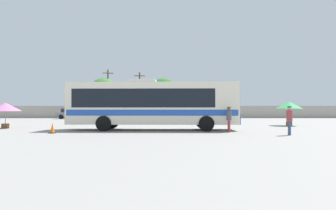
{
  "coord_description": "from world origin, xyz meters",
  "views": [
    {
      "loc": [
        0.57,
        -20.68,
        1.53
      ],
      "look_at": [
        0.48,
        0.41,
        1.79
      ],
      "focal_mm": 30.24,
      "sensor_mm": 36.0,
      "label": 1
    }
  ],
  "objects_px": {
    "parked_car_second_black": "(111,114)",
    "traffic_cone_on_apron": "(54,128)",
    "parked_car_leftmost_grey": "(73,113)",
    "utility_pole_near": "(141,94)",
    "utility_pole_far": "(109,92)",
    "vendor_umbrella_near_gate_green": "(290,105)",
    "attendant_by_bus_door": "(230,118)",
    "coach_bus_cream_blue": "(152,103)",
    "roadside_tree_left": "(105,89)",
    "passenger_waiting_on_apron": "(291,119)",
    "parked_car_third_silver": "(152,114)",
    "parked_car_rightmost_maroon": "(198,114)",
    "roadside_tree_midleft": "(165,91)",
    "vendor_umbrella_secondary_pink": "(7,107)"
  },
  "relations": [
    {
      "from": "vendor_umbrella_near_gate_green",
      "to": "passenger_waiting_on_apron",
      "type": "bearing_deg",
      "value": -113.08
    },
    {
      "from": "attendant_by_bus_door",
      "to": "coach_bus_cream_blue",
      "type": "bearing_deg",
      "value": 158.72
    },
    {
      "from": "parked_car_leftmost_grey",
      "to": "parked_car_third_silver",
      "type": "height_order",
      "value": "parked_car_leftmost_grey"
    },
    {
      "from": "parked_car_leftmost_grey",
      "to": "utility_pole_far",
      "type": "height_order",
      "value": "utility_pole_far"
    },
    {
      "from": "parked_car_leftmost_grey",
      "to": "roadside_tree_left",
      "type": "xyz_separation_m",
      "value": [
        2.89,
        7.77,
        4.16
      ]
    },
    {
      "from": "parked_car_leftmost_grey",
      "to": "parked_car_second_black",
      "type": "bearing_deg",
      "value": -4.96
    },
    {
      "from": "vendor_umbrella_near_gate_green",
      "to": "parked_car_second_black",
      "type": "bearing_deg",
      "value": 140.01
    },
    {
      "from": "vendor_umbrella_near_gate_green",
      "to": "roadside_tree_midleft",
      "type": "bearing_deg",
      "value": 113.92
    },
    {
      "from": "parked_car_third_silver",
      "to": "roadside_tree_midleft",
      "type": "bearing_deg",
      "value": 80.82
    },
    {
      "from": "parked_car_leftmost_grey",
      "to": "roadside_tree_left",
      "type": "bearing_deg",
      "value": 69.59
    },
    {
      "from": "vendor_umbrella_near_gate_green",
      "to": "parked_car_leftmost_grey",
      "type": "height_order",
      "value": "vendor_umbrella_near_gate_green"
    },
    {
      "from": "attendant_by_bus_door",
      "to": "traffic_cone_on_apron",
      "type": "height_order",
      "value": "attendant_by_bus_door"
    },
    {
      "from": "vendor_umbrella_near_gate_green",
      "to": "utility_pole_near",
      "type": "relative_size",
      "value": 0.29
    },
    {
      "from": "utility_pole_far",
      "to": "roadside_tree_midleft",
      "type": "height_order",
      "value": "utility_pole_far"
    },
    {
      "from": "vendor_umbrella_secondary_pink",
      "to": "roadside_tree_left",
      "type": "xyz_separation_m",
      "value": [
        1.22,
        27.88,
        3.35
      ]
    },
    {
      "from": "coach_bus_cream_blue",
      "to": "roadside_tree_midleft",
      "type": "bearing_deg",
      "value": 89.35
    },
    {
      "from": "parked_car_second_black",
      "to": "traffic_cone_on_apron",
      "type": "xyz_separation_m",
      "value": [
        1.48,
        -24.06,
        -0.45
      ]
    },
    {
      "from": "parked_car_leftmost_grey",
      "to": "utility_pole_far",
      "type": "distance_m",
      "value": 9.26
    },
    {
      "from": "utility_pole_near",
      "to": "roadside_tree_left",
      "type": "relative_size",
      "value": 1.12
    },
    {
      "from": "parked_car_second_black",
      "to": "roadside_tree_left",
      "type": "distance_m",
      "value": 9.68
    },
    {
      "from": "attendant_by_bus_door",
      "to": "parked_car_second_black",
      "type": "height_order",
      "value": "attendant_by_bus_door"
    },
    {
      "from": "traffic_cone_on_apron",
      "to": "attendant_by_bus_door",
      "type": "bearing_deg",
      "value": 3.78
    },
    {
      "from": "parked_car_second_black",
      "to": "traffic_cone_on_apron",
      "type": "relative_size",
      "value": 6.72
    },
    {
      "from": "utility_pole_far",
      "to": "attendant_by_bus_door",
      "type": "bearing_deg",
      "value": -65.26
    },
    {
      "from": "attendant_by_bus_door",
      "to": "passenger_waiting_on_apron",
      "type": "height_order",
      "value": "passenger_waiting_on_apron"
    },
    {
      "from": "attendant_by_bus_door",
      "to": "roadside_tree_midleft",
      "type": "height_order",
      "value": "roadside_tree_midleft"
    },
    {
      "from": "roadside_tree_midleft",
      "to": "utility_pole_near",
      "type": "bearing_deg",
      "value": -140.47
    },
    {
      "from": "parked_car_second_black",
      "to": "roadside_tree_midleft",
      "type": "height_order",
      "value": "roadside_tree_midleft"
    },
    {
      "from": "vendor_umbrella_near_gate_green",
      "to": "utility_pole_near",
      "type": "height_order",
      "value": "utility_pole_near"
    },
    {
      "from": "parked_car_second_black",
      "to": "roadside_tree_midleft",
      "type": "distance_m",
      "value": 13.25
    },
    {
      "from": "parked_car_leftmost_grey",
      "to": "traffic_cone_on_apron",
      "type": "bearing_deg",
      "value": -73.77
    },
    {
      "from": "passenger_waiting_on_apron",
      "to": "parked_car_second_black",
      "type": "distance_m",
      "value": 29.75
    },
    {
      "from": "parked_car_leftmost_grey",
      "to": "utility_pole_far",
      "type": "relative_size",
      "value": 0.52
    },
    {
      "from": "parked_car_leftmost_grey",
      "to": "utility_pole_near",
      "type": "bearing_deg",
      "value": 33.13
    },
    {
      "from": "roadside_tree_midleft",
      "to": "attendant_by_bus_door",
      "type": "bearing_deg",
      "value": -81.85
    },
    {
      "from": "roadside_tree_left",
      "to": "traffic_cone_on_apron",
      "type": "height_order",
      "value": "roadside_tree_left"
    },
    {
      "from": "parked_car_leftmost_grey",
      "to": "roadside_tree_midleft",
      "type": "relative_size",
      "value": 0.62
    },
    {
      "from": "passenger_waiting_on_apron",
      "to": "parked_car_third_silver",
      "type": "distance_m",
      "value": 26.91
    },
    {
      "from": "parked_car_second_black",
      "to": "roadside_tree_left",
      "type": "xyz_separation_m",
      "value": [
        -2.77,
        8.26,
        4.21
      ]
    },
    {
      "from": "passenger_waiting_on_apron",
      "to": "parked_car_leftmost_grey",
      "type": "xyz_separation_m",
      "value": [
        -21.25,
        25.83,
        -0.14
      ]
    },
    {
      "from": "utility_pole_far",
      "to": "vendor_umbrella_near_gate_green",
      "type": "bearing_deg",
      "value": -48.85
    },
    {
      "from": "passenger_waiting_on_apron",
      "to": "coach_bus_cream_blue",
      "type": "bearing_deg",
      "value": 153.88
    },
    {
      "from": "parked_car_second_black",
      "to": "utility_pole_far",
      "type": "bearing_deg",
      "value": 103.54
    },
    {
      "from": "parked_car_third_silver",
      "to": "roadside_tree_left",
      "type": "height_order",
      "value": "roadside_tree_left"
    },
    {
      "from": "coach_bus_cream_blue",
      "to": "utility_pole_far",
      "type": "xyz_separation_m",
      "value": [
        -9.4,
        29.53,
        2.46
      ]
    },
    {
      "from": "traffic_cone_on_apron",
      "to": "passenger_waiting_on_apron",
      "type": "bearing_deg",
      "value": -5.16
    },
    {
      "from": "passenger_waiting_on_apron",
      "to": "roadside_tree_left",
      "type": "relative_size",
      "value": 0.24
    },
    {
      "from": "attendant_by_bus_door",
      "to": "traffic_cone_on_apron",
      "type": "bearing_deg",
      "value": -176.22
    },
    {
      "from": "passenger_waiting_on_apron",
      "to": "utility_pole_near",
      "type": "bearing_deg",
      "value": 110.27
    },
    {
      "from": "parked_car_third_silver",
      "to": "parked_car_rightmost_maroon",
      "type": "xyz_separation_m",
      "value": [
        6.68,
        -0.4,
        0.05
      ]
    }
  ]
}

